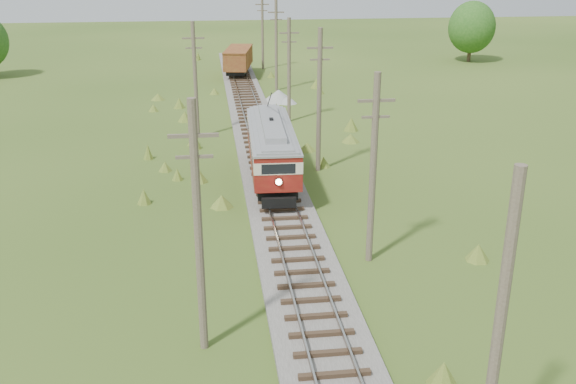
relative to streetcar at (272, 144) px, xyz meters
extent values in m
cube|color=#605B54|center=(0.00, 4.98, -2.30)|extent=(3.60, 96.00, 0.25)
cube|color=#726659|center=(-0.72, 4.98, -1.94)|extent=(0.08, 96.00, 0.17)
cube|color=#726659|center=(0.72, 4.98, -1.94)|extent=(0.08, 96.00, 0.17)
cube|color=#2D2116|center=(0.00, 4.98, -2.10)|extent=(2.40, 96.00, 0.16)
cube|color=black|center=(0.00, 0.00, -1.46)|extent=(2.54, 10.11, 0.41)
cube|color=maroon|center=(0.00, 0.00, -0.55)|extent=(2.95, 11.00, 1.00)
cube|color=beige|center=(0.00, 0.00, 0.27)|extent=(2.98, 11.05, 0.64)
cube|color=black|center=(0.00, 0.00, 0.27)|extent=(2.99, 10.56, 0.50)
cube|color=maroon|center=(0.00, 0.00, 0.72)|extent=(2.95, 11.00, 0.27)
cube|color=gray|center=(0.00, 0.00, 1.02)|extent=(3.01, 11.11, 0.35)
cube|color=gray|center=(0.00, 0.00, 1.33)|extent=(1.45, 8.22, 0.36)
sphere|color=#FFF2BF|center=(-0.21, -5.53, -0.41)|extent=(0.33, 0.33, 0.33)
cylinder|color=black|center=(0.06, 1.64, 2.36)|extent=(0.21, 4.23, 1.75)
cylinder|color=black|center=(-0.84, -4.10, -1.50)|extent=(0.14, 0.73, 0.73)
cylinder|color=black|center=(0.53, -4.15, -1.50)|extent=(0.14, 0.73, 0.73)
cylinder|color=black|center=(-0.53, 4.15, -1.50)|extent=(0.14, 0.73, 0.73)
cylinder|color=black|center=(0.84, 4.10, -1.50)|extent=(0.14, 0.73, 0.73)
cube|color=black|center=(0.00, 36.16, -1.53)|extent=(3.13, 7.14, 0.48)
cube|color=maroon|center=(0.00, 36.16, -0.34)|extent=(3.75, 7.98, 1.92)
cube|color=maroon|center=(0.00, 36.16, 0.67)|extent=(3.83, 8.14, 0.11)
cylinder|color=black|center=(-1.10, 34.01, -1.49)|extent=(0.24, 0.77, 0.77)
cylinder|color=black|center=(0.32, 33.77, -1.49)|extent=(0.24, 0.77, 0.77)
cylinder|color=black|center=(-0.32, 38.55, -1.49)|extent=(0.24, 0.77, 0.77)
cylinder|color=black|center=(1.10, 38.30, -1.49)|extent=(0.24, 0.77, 0.77)
cone|color=gray|center=(3.00, 22.62, -1.86)|extent=(3.03, 3.03, 1.13)
cone|color=gray|center=(3.76, 21.68, -2.10)|extent=(1.70, 1.70, 0.66)
cylinder|color=brown|center=(3.10, -24.02, 1.97)|extent=(0.30, 0.30, 8.80)
cylinder|color=brown|center=(3.30, -11.02, 1.87)|extent=(0.30, 0.30, 8.60)
cube|color=brown|center=(3.30, -11.02, 4.97)|extent=(1.60, 0.12, 0.12)
cube|color=brown|center=(3.30, -11.02, 4.27)|extent=(1.20, 0.10, 0.10)
cylinder|color=brown|center=(3.20, 1.98, 2.07)|extent=(0.30, 0.30, 9.00)
cube|color=brown|center=(3.20, 1.98, 5.37)|extent=(1.60, 0.12, 0.12)
cube|color=brown|center=(3.20, 1.98, 4.67)|extent=(1.20, 0.10, 0.10)
cylinder|color=brown|center=(3.00, 14.98, 1.77)|extent=(0.30, 0.30, 8.40)
cube|color=brown|center=(3.00, 14.98, 4.77)|extent=(1.60, 0.12, 0.12)
cube|color=brown|center=(3.00, 14.98, 4.07)|extent=(1.20, 0.10, 0.10)
cylinder|color=brown|center=(3.40, 27.98, 2.02)|extent=(0.30, 0.30, 8.90)
cube|color=brown|center=(3.40, 27.98, 5.27)|extent=(1.60, 0.12, 0.12)
cube|color=brown|center=(3.40, 27.98, 4.57)|extent=(1.20, 0.10, 0.10)
cylinder|color=brown|center=(3.20, 40.98, 1.92)|extent=(0.30, 0.30, 8.70)
cube|color=brown|center=(3.20, 40.98, 5.07)|extent=(1.60, 0.12, 0.12)
cube|color=brown|center=(3.20, 40.98, 4.37)|extent=(1.20, 0.10, 0.10)
cylinder|color=brown|center=(-4.20, -17.02, 2.07)|extent=(0.30, 0.30, 9.00)
cube|color=brown|center=(-4.20, -17.02, 5.37)|extent=(1.60, 0.12, 0.12)
cube|color=brown|center=(-4.20, -17.02, 4.67)|extent=(1.20, 0.10, 0.10)
cylinder|color=brown|center=(-4.50, 10.98, 1.87)|extent=(0.30, 0.30, 8.60)
cube|color=brown|center=(-4.50, 10.98, 4.97)|extent=(1.60, 0.12, 0.12)
cube|color=brown|center=(-4.50, 10.98, 4.27)|extent=(1.20, 0.10, 0.10)
cylinder|color=#38281C|center=(30.00, 42.98, -1.17)|extent=(0.50, 0.50, 2.52)
ellipsoid|color=#225319|center=(30.00, 42.98, 1.91)|extent=(5.88, 5.88, 6.47)
camera|label=1|loc=(-3.72, -36.71, 10.76)|focal=40.00mm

